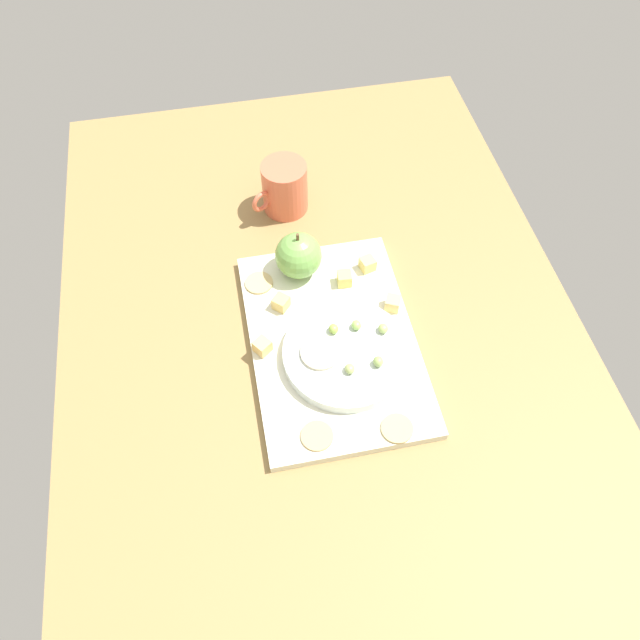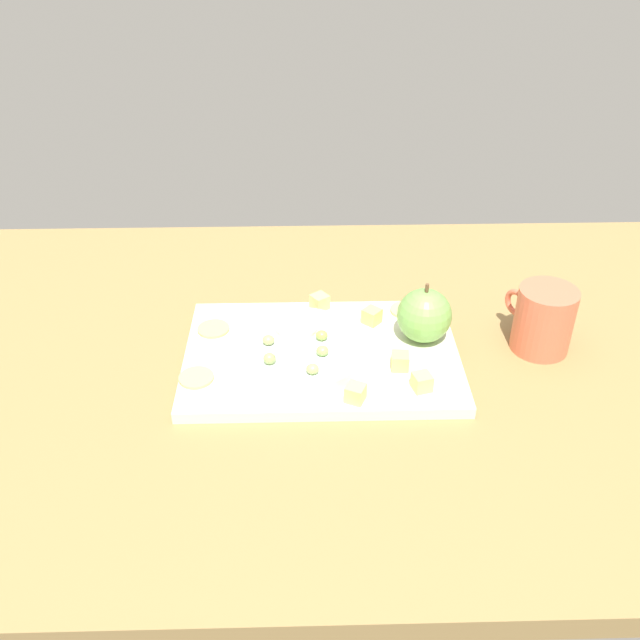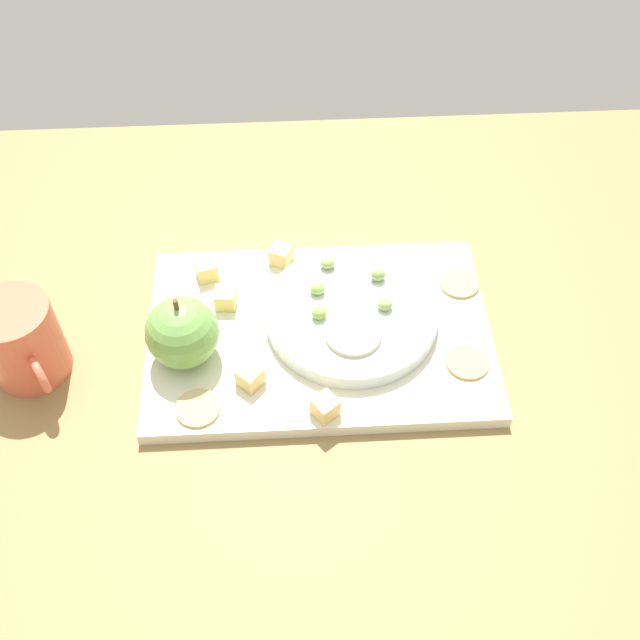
% 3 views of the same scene
% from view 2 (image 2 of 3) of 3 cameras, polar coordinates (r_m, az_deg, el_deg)
% --- Properties ---
extents(table, '(1.25, 0.81, 0.03)m').
position_cam_2_polar(table, '(0.97, 0.12, -3.65)').
color(table, olive).
rests_on(table, ground).
extents(platter, '(0.37, 0.25, 0.02)m').
position_cam_2_polar(platter, '(0.95, 0.01, -2.93)').
color(platter, silver).
rests_on(platter, table).
extents(serving_dish, '(0.19, 0.19, 0.02)m').
position_cam_2_polar(serving_dish, '(0.93, -2.04, -2.53)').
color(serving_dish, silver).
rests_on(serving_dish, platter).
extents(apple_whole, '(0.08, 0.08, 0.08)m').
position_cam_2_polar(apple_whole, '(0.96, 8.51, 0.37)').
color(apple_whole, '#70A84C').
rests_on(apple_whole, platter).
extents(apple_stem, '(0.01, 0.00, 0.01)m').
position_cam_2_polar(apple_stem, '(0.94, 8.73, 2.59)').
color(apple_stem, brown).
rests_on(apple_stem, apple_whole).
extents(cheese_cube_0, '(0.03, 0.03, 0.02)m').
position_cam_2_polar(cheese_cube_0, '(1.00, 4.25, 0.32)').
color(cheese_cube_0, '#E5C266').
rests_on(cheese_cube_0, platter).
extents(cheese_cube_1, '(0.03, 0.03, 0.02)m').
position_cam_2_polar(cheese_cube_1, '(1.03, -0.16, 1.49)').
color(cheese_cube_1, '#EDC36E').
rests_on(cheese_cube_1, platter).
extents(cheese_cube_2, '(0.03, 0.03, 0.02)m').
position_cam_2_polar(cheese_cube_2, '(0.86, 2.91, -5.97)').
color(cheese_cube_2, '#EAC872').
rests_on(cheese_cube_2, platter).
extents(cheese_cube_3, '(0.03, 0.03, 0.02)m').
position_cam_2_polar(cheese_cube_3, '(0.88, 8.32, -5.03)').
color(cheese_cube_3, '#E1C56F').
rests_on(cheese_cube_3, platter).
extents(cheese_cube_4, '(0.02, 0.02, 0.02)m').
position_cam_2_polar(cheese_cube_4, '(0.91, 6.56, -3.36)').
color(cheese_cube_4, '#EBD167').
rests_on(cheese_cube_4, platter).
extents(cracker_0, '(0.04, 0.04, 0.00)m').
position_cam_2_polar(cracker_0, '(1.00, -8.69, -0.72)').
color(cracker_0, tan).
rests_on(cracker_0, platter).
extents(cracker_1, '(0.04, 0.04, 0.00)m').
position_cam_2_polar(cracker_1, '(0.91, -10.06, -4.66)').
color(cracker_1, tan).
rests_on(cracker_1, platter).
extents(cracker_2, '(0.04, 0.04, 0.00)m').
position_cam_2_polar(cracker_2, '(1.03, 6.98, 0.80)').
color(cracker_2, tan).
rests_on(cracker_2, platter).
extents(grape_0, '(0.02, 0.01, 0.01)m').
position_cam_2_polar(grape_0, '(0.87, -0.62, -4.02)').
color(grape_0, '#9DBA62').
rests_on(grape_0, serving_dish).
extents(grape_1, '(0.02, 0.01, 0.01)m').
position_cam_2_polar(grape_1, '(0.90, 0.05, -2.53)').
color(grape_1, '#94C45A').
rests_on(grape_1, serving_dish).
extents(grape_2, '(0.02, 0.01, 0.01)m').
position_cam_2_polar(grape_2, '(0.93, 0.02, -1.26)').
color(grape_2, '#91B74A').
rests_on(grape_2, serving_dish).
extents(grape_3, '(0.02, 0.01, 0.01)m').
position_cam_2_polar(grape_3, '(0.92, -4.23, -1.64)').
color(grape_3, '#9AAF62').
rests_on(grape_3, serving_dish).
extents(grape_4, '(0.02, 0.01, 0.02)m').
position_cam_2_polar(grape_4, '(0.89, -4.14, -3.16)').
color(grape_4, '#91B05D').
rests_on(grape_4, serving_dish).
extents(apple_slice_0, '(0.06, 0.06, 0.01)m').
position_cam_2_polar(apple_slice_0, '(0.95, -1.95, -0.58)').
color(apple_slice_0, beige).
rests_on(apple_slice_0, serving_dish).
extents(cup, '(0.08, 0.10, 0.09)m').
position_cam_2_polar(cup, '(1.00, 17.74, 0.05)').
color(cup, '#DC6346').
rests_on(cup, table).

